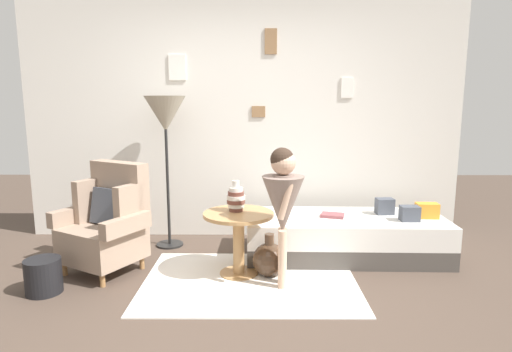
{
  "coord_description": "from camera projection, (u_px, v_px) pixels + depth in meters",
  "views": [
    {
      "loc": [
        0.17,
        -2.81,
        1.5
      ],
      "look_at": [
        0.15,
        0.95,
        0.85
      ],
      "focal_mm": 29.91,
      "sensor_mm": 36.0,
      "label": 1
    }
  ],
  "objects": [
    {
      "name": "vase_striped",
      "position": [
        236.0,
        199.0,
        3.71
      ],
      "size": [
        0.16,
        0.16,
        0.27
      ],
      "color": "brown",
      "rests_on": "side_table"
    },
    {
      "name": "demijohn_near",
      "position": [
        269.0,
        259.0,
        3.71
      ],
      "size": [
        0.3,
        0.3,
        0.38
      ],
      "color": "#473323",
      "rests_on": "ground"
    },
    {
      "name": "person_child",
      "position": [
        283.0,
        199.0,
        3.4
      ],
      "size": [
        0.34,
        0.34,
        1.15
      ],
      "color": "#D8AD8E",
      "rests_on": "ground"
    },
    {
      "name": "book_on_daybed",
      "position": [
        333.0,
        215.0,
        4.15
      ],
      "size": [
        0.26,
        0.22,
        0.03
      ],
      "primitive_type": "cube",
      "rotation": [
        0.0,
        0.0,
        -0.29
      ],
      "color": "#8E4B50",
      "rests_on": "daybed"
    },
    {
      "name": "ground_plane",
      "position": [
        234.0,
        316.0,
        3.03
      ],
      "size": [
        12.0,
        12.0,
        0.0
      ],
      "primitive_type": "plane",
      "color": "#4C3D33"
    },
    {
      "name": "floor_lamp",
      "position": [
        165.0,
        118.0,
        4.31
      ],
      "size": [
        0.42,
        0.42,
        1.57
      ],
      "color": "black",
      "rests_on": "ground"
    },
    {
      "name": "pillow_mid",
      "position": [
        410.0,
        213.0,
        4.0
      ],
      "size": [
        0.17,
        0.12,
        0.14
      ],
      "primitive_type": "cube",
      "rotation": [
        0.0,
        0.0,
        0.02
      ],
      "color": "#474C56",
      "rests_on": "daybed"
    },
    {
      "name": "pillow_back",
      "position": [
        385.0,
        206.0,
        4.25
      ],
      "size": [
        0.18,
        0.13,
        0.16
      ],
      "primitive_type": "cube",
      "rotation": [
        0.0,
        0.0,
        0.07
      ],
      "color": "#474C56",
      "rests_on": "daybed"
    },
    {
      "name": "side_table",
      "position": [
        239.0,
        230.0,
        3.7
      ],
      "size": [
        0.61,
        0.61,
        0.56
      ],
      "color": "tan",
      "rests_on": "ground"
    },
    {
      "name": "armchair",
      "position": [
        108.0,
        223.0,
        3.81
      ],
      "size": [
        0.9,
        0.83,
        0.97
      ],
      "color": "#9E7042",
      "rests_on": "ground"
    },
    {
      "name": "rug",
      "position": [
        250.0,
        281.0,
        3.62
      ],
      "size": [
        1.79,
        1.29,
        0.01
      ],
      "primitive_type": "cube",
      "color": "silver",
      "rests_on": "ground"
    },
    {
      "name": "magazine_basket",
      "position": [
        43.0,
        276.0,
        3.39
      ],
      "size": [
        0.28,
        0.28,
        0.28
      ],
      "primitive_type": "cylinder",
      "color": "black",
      "rests_on": "ground"
    },
    {
      "name": "pillow_head",
      "position": [
        427.0,
        211.0,
        4.11
      ],
      "size": [
        0.21,
        0.13,
        0.15
      ],
      "primitive_type": "cube",
      "rotation": [
        0.0,
        0.0,
        -0.07
      ],
      "color": "orange",
      "rests_on": "daybed"
    },
    {
      "name": "daybed",
      "position": [
        345.0,
        236.0,
        4.19
      ],
      "size": [
        1.92,
        0.84,
        0.4
      ],
      "color": "#4C4742",
      "rests_on": "ground"
    },
    {
      "name": "gallery_wall",
      "position": [
        243.0,
        121.0,
        4.73
      ],
      "size": [
        4.8,
        0.12,
        2.6
      ],
      "color": "silver",
      "rests_on": "ground"
    }
  ]
}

